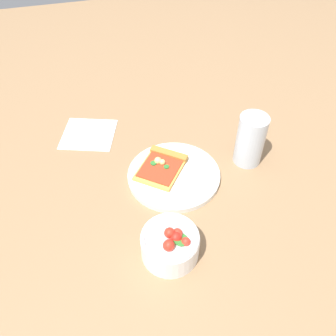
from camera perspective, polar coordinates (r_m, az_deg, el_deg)
ground_plane at (r=0.89m, az=0.00°, el=-1.65°), size 2.40×2.40×0.00m
plate at (r=0.89m, az=0.94°, el=-1.21°), size 0.23×0.23×0.01m
pizza_slice_main at (r=0.90m, az=-0.93°, el=0.47°), size 0.15×0.16×0.02m
salad_bowl at (r=0.74m, az=0.37°, el=-11.96°), size 0.12×0.12×0.08m
soda_glass at (r=0.92m, az=12.88°, el=4.16°), size 0.07×0.07×0.14m
paper_napkin at (r=1.04m, az=-12.47°, el=5.30°), size 0.18×0.17×0.00m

